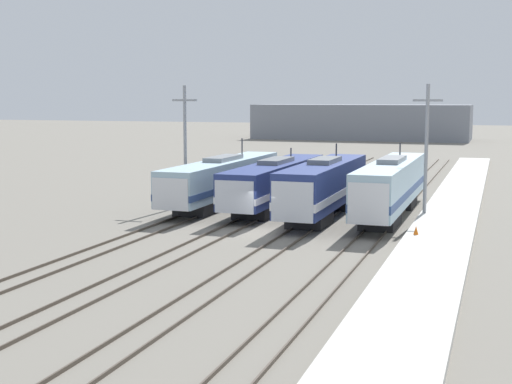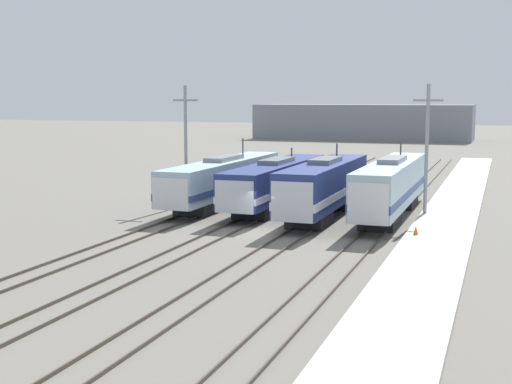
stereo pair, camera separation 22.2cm
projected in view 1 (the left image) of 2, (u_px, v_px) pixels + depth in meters
ground_plane at (262, 232)px, 46.20m from camera, size 400.00×400.00×0.00m
rail_pair_far_left at (166, 225)px, 48.43m from camera, size 1.51×120.00×0.15m
rail_pair_center_left at (229, 229)px, 46.94m from camera, size 1.51×120.00×0.15m
rail_pair_center_right at (297, 233)px, 45.45m from camera, size 1.51×120.00×0.15m
rail_pair_far_right at (369, 238)px, 43.96m from camera, size 1.51×120.00×0.15m
locomotive_far_left at (221, 180)px, 57.67m from camera, size 2.98×20.07×5.16m
locomotive_center_left at (274, 183)px, 55.87m from camera, size 3.05×18.88×4.47m
locomotive_center_right at (323, 187)px, 51.71m from camera, size 2.97×17.19×5.14m
locomotive_far_right at (390, 187)px, 51.79m from camera, size 2.77×19.32×5.15m
catenary_tower_left at (185, 143)px, 56.94m from camera, size 2.08×0.26×9.62m
catenary_tower_right at (426, 148)px, 50.85m from camera, size 2.08×0.26×9.62m
platform at (438, 240)px, 42.60m from camera, size 4.00×120.00×0.40m
traffic_cone at (416, 230)px, 43.20m from camera, size 0.31×0.31×0.52m
depot_building at (361, 122)px, 151.73m from camera, size 44.91×15.57×7.31m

